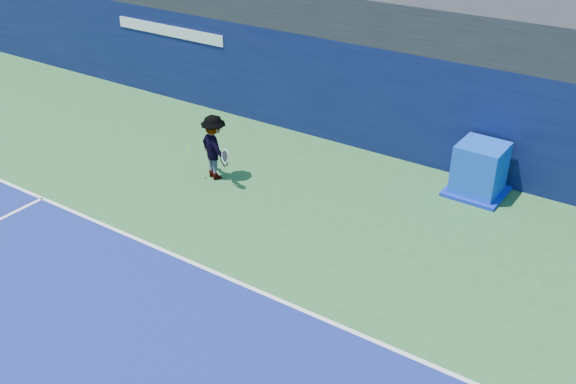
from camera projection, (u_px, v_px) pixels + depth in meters
The scene contains 7 objects.
ground at pixel (82, 346), 11.32m from camera, with size 80.00×80.00×0.00m, color #2D6431.
baseline at pixel (195, 264), 13.49m from camera, with size 24.00×0.10×0.01m, color white.
stadium_band at pixel (387, 11), 17.91m from camera, with size 36.00×3.00×1.20m, color black.
back_wall_assembly at pixel (366, 93), 18.21m from camera, with size 36.00×1.03×3.00m.
equipment_cart at pixel (479, 171), 15.91m from camera, with size 1.42×1.42×1.33m.
tennis_player at pixel (215, 147), 16.51m from camera, with size 1.39×1.01×1.74m.
tennis_ball at pixel (188, 147), 16.41m from camera, with size 0.06×0.06×0.06m.
Camera 1 is at (7.80, -5.08, 7.88)m, focal length 40.00 mm.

